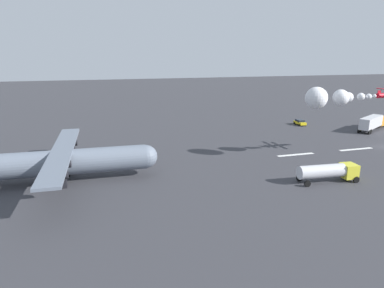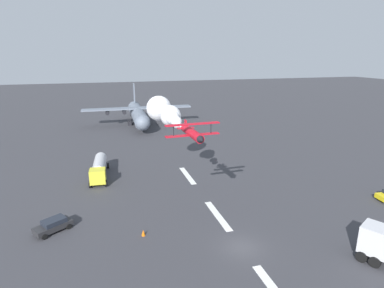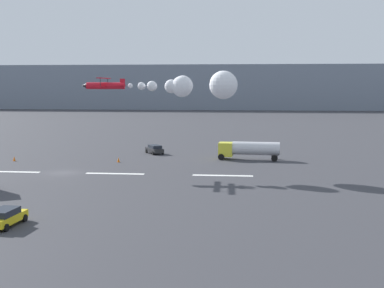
{
  "view_description": "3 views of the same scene",
  "coord_description": "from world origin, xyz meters",
  "px_view_note": "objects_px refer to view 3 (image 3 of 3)",
  "views": [
    {
      "loc": [
        59.64,
        56.63,
        19.53
      ],
      "look_at": [
        43.39,
        0.0,
        3.8
      ],
      "focal_mm": 31.71,
      "sensor_mm": 36.0,
      "label": 1
    },
    {
      "loc": [
        -26.82,
        13.56,
        20.03
      ],
      "look_at": [
        5.08,
        4.12,
        10.55
      ],
      "focal_mm": 29.41,
      "sensor_mm": 36.0,
      "label": 2
    },
    {
      "loc": [
        23.99,
        -64.55,
        11.89
      ],
      "look_at": [
        17.4,
        3.24,
        3.77
      ],
      "focal_mm": 46.38,
      "sensor_mm": 36.0,
      "label": 3
    }
  ],
  "objects_px": {
    "traffic_cone_near": "(14,159)",
    "traffic_cone_far": "(119,160)",
    "followme_car_yellow": "(5,217)",
    "airport_staff_sedan": "(155,149)",
    "stunt_biplane_red": "(196,86)",
    "fuel_tanker_truck": "(248,149)"
  },
  "relations": [
    {
      "from": "airport_staff_sedan",
      "to": "traffic_cone_near",
      "type": "height_order",
      "value": "airport_staff_sedan"
    },
    {
      "from": "traffic_cone_near",
      "to": "traffic_cone_far",
      "type": "distance_m",
      "value": 16.63
    },
    {
      "from": "stunt_biplane_red",
      "to": "traffic_cone_near",
      "type": "bearing_deg",
      "value": 170.13
    },
    {
      "from": "followme_car_yellow",
      "to": "traffic_cone_far",
      "type": "distance_m",
      "value": 35.31
    },
    {
      "from": "fuel_tanker_truck",
      "to": "airport_staff_sedan",
      "type": "height_order",
      "value": "fuel_tanker_truck"
    },
    {
      "from": "stunt_biplane_red",
      "to": "traffic_cone_near",
      "type": "relative_size",
      "value": 29.26
    },
    {
      "from": "airport_staff_sedan",
      "to": "stunt_biplane_red",
      "type": "bearing_deg",
      "value": -60.86
    },
    {
      "from": "followme_car_yellow",
      "to": "airport_staff_sedan",
      "type": "xyz_separation_m",
      "value": [
        4.92,
        45.27,
        -0.0
      ]
    },
    {
      "from": "fuel_tanker_truck",
      "to": "traffic_cone_far",
      "type": "distance_m",
      "value": 20.57
    },
    {
      "from": "traffic_cone_near",
      "to": "traffic_cone_far",
      "type": "bearing_deg",
      "value": 1.54
    },
    {
      "from": "followme_car_yellow",
      "to": "airport_staff_sedan",
      "type": "bearing_deg",
      "value": 83.8
    },
    {
      "from": "traffic_cone_near",
      "to": "airport_staff_sedan",
      "type": "bearing_deg",
      "value": 26.88
    },
    {
      "from": "airport_staff_sedan",
      "to": "traffic_cone_near",
      "type": "xyz_separation_m",
      "value": [
        -20.56,
        -10.42,
        -0.44
      ]
    },
    {
      "from": "followme_car_yellow",
      "to": "traffic_cone_far",
      "type": "bearing_deg",
      "value": 88.41
    },
    {
      "from": "fuel_tanker_truck",
      "to": "airport_staff_sedan",
      "type": "relative_size",
      "value": 2.19
    },
    {
      "from": "stunt_biplane_red",
      "to": "airport_staff_sedan",
      "type": "height_order",
      "value": "stunt_biplane_red"
    },
    {
      "from": "airport_staff_sedan",
      "to": "traffic_cone_near",
      "type": "relative_size",
      "value": 5.99
    },
    {
      "from": "fuel_tanker_truck",
      "to": "traffic_cone_far",
      "type": "bearing_deg",
      "value": -167.17
    },
    {
      "from": "traffic_cone_near",
      "to": "traffic_cone_far",
      "type": "xyz_separation_m",
      "value": [
        16.63,
        0.45,
        0.0
      ]
    },
    {
      "from": "stunt_biplane_red",
      "to": "followme_car_yellow",
      "type": "height_order",
      "value": "stunt_biplane_red"
    },
    {
      "from": "followme_car_yellow",
      "to": "airport_staff_sedan",
      "type": "height_order",
      "value": "same"
    },
    {
      "from": "stunt_biplane_red",
      "to": "followme_car_yellow",
      "type": "relative_size",
      "value": 4.98
    }
  ]
}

